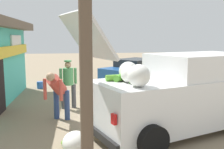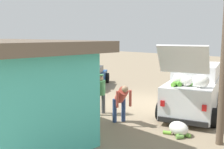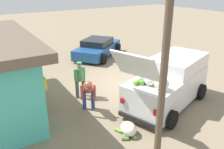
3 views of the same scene
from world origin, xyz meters
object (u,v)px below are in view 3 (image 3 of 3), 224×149
customer_bending (88,91)px  paint_bucket (29,74)px  unloaded_banana_pile (128,129)px  vendor_standing (80,78)px  parked_sedan (97,48)px  delivery_van (169,82)px

customer_bending → paint_bucket: bearing=11.8°
unloaded_banana_pile → paint_bucket: unloaded_banana_pile is taller
vendor_standing → unloaded_banana_pile: 3.45m
parked_sedan → vendor_standing: bearing=143.5°
delivery_van → unloaded_banana_pile: bearing=108.1°
delivery_van → vendor_standing: bearing=48.0°
customer_bending → unloaded_banana_pile: 2.19m
customer_bending → unloaded_banana_pile: customer_bending is taller
delivery_van → parked_sedan: size_ratio=1.19×
parked_sedan → paint_bucket: bearing=104.4°
vendor_standing → delivery_van: bearing=-132.0°
delivery_van → customer_bending: size_ratio=3.57×
vendor_standing → paint_bucket: (3.57, 1.31, -0.75)m
customer_bending → unloaded_banana_pile: (-2.05, -0.40, -0.68)m
parked_sedan → customer_bending: bearing=147.9°
delivery_van → customer_bending: bearing=69.1°
paint_bucket → unloaded_banana_pile: bearing=-168.4°
delivery_van → paint_bucket: (6.08, 4.10, -0.81)m
delivery_van → unloaded_banana_pile: (-0.87, 2.67, -0.76)m
parked_sedan → paint_bucket: 5.07m
customer_bending → paint_bucket: 5.06m
vendor_standing → unloaded_banana_pile: size_ratio=1.94×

